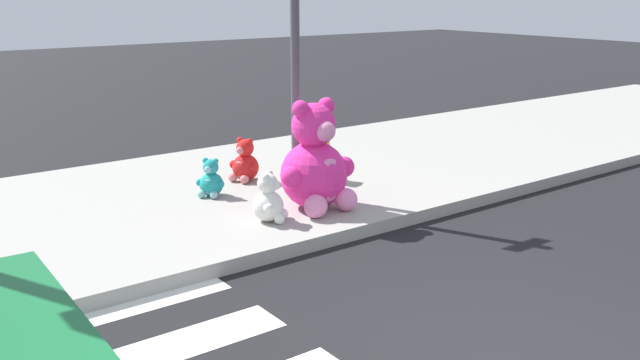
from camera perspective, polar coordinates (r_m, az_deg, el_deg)
name	(u,v)px	position (r m, az deg, el deg)	size (l,w,h in m)	color
sidewalk	(195,199)	(8.85, -10.25, -1.53)	(28.00, 4.40, 0.15)	#9E9B93
sign_pole	(295,56)	(8.32, -2.05, 10.10)	(0.56, 0.11, 3.20)	#4C4C51
plush_pink_large	(316,165)	(7.97, -0.35, 1.20)	(0.99, 0.86, 1.28)	#F22D93
plush_yellow	(319,161)	(9.25, -0.09, 1.58)	(0.45, 0.46, 0.63)	yellow
plush_teal	(211,181)	(8.62, -8.95, -0.08)	(0.35, 0.34, 0.48)	teal
plush_red	(245,164)	(9.25, -6.21, 1.34)	(0.41, 0.43, 0.58)	red
plush_white	(269,201)	(7.61, -4.17, -1.77)	(0.40, 0.40, 0.56)	white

